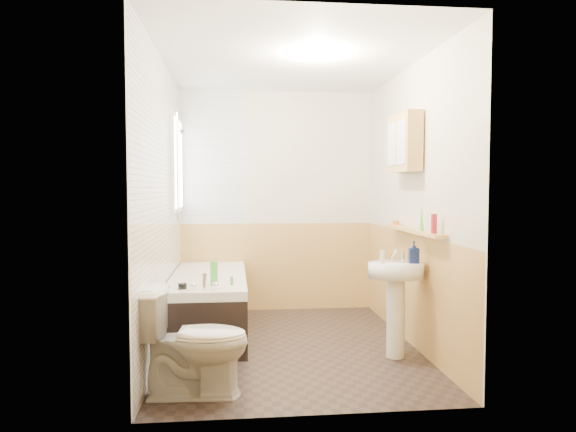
{
  "coord_description": "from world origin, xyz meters",
  "views": [
    {
      "loc": [
        -0.48,
        -4.46,
        1.4
      ],
      "look_at": [
        0.0,
        0.15,
        1.15
      ],
      "focal_mm": 32.0,
      "sensor_mm": 36.0,
      "label": 1
    }
  ],
  "objects_px": {
    "sink": "(396,290)",
    "bathtub": "(209,302)",
    "medicine_cabinet": "(404,143)",
    "toilet": "(194,342)",
    "pine_shelf": "(413,230)"
  },
  "relations": [
    {
      "from": "toilet",
      "to": "sink",
      "type": "distance_m",
      "value": 1.73
    },
    {
      "from": "pine_shelf",
      "to": "medicine_cabinet",
      "type": "relative_size",
      "value": 2.19
    },
    {
      "from": "pine_shelf",
      "to": "medicine_cabinet",
      "type": "distance_m",
      "value": 0.78
    },
    {
      "from": "toilet",
      "to": "pine_shelf",
      "type": "height_order",
      "value": "pine_shelf"
    },
    {
      "from": "bathtub",
      "to": "toilet",
      "type": "distance_m",
      "value": 1.51
    },
    {
      "from": "sink",
      "to": "medicine_cabinet",
      "type": "relative_size",
      "value": 1.57
    },
    {
      "from": "bathtub",
      "to": "sink",
      "type": "relative_size",
      "value": 1.95
    },
    {
      "from": "sink",
      "to": "medicine_cabinet",
      "type": "height_order",
      "value": "medicine_cabinet"
    },
    {
      "from": "sink",
      "to": "bathtub",
      "type": "bearing_deg",
      "value": 164.51
    },
    {
      "from": "bathtub",
      "to": "sink",
      "type": "height_order",
      "value": "sink"
    },
    {
      "from": "medicine_cabinet",
      "to": "sink",
      "type": "bearing_deg",
      "value": -116.08
    },
    {
      "from": "toilet",
      "to": "pine_shelf",
      "type": "xyz_separation_m",
      "value": [
        1.8,
        0.8,
        0.67
      ]
    },
    {
      "from": "sink",
      "to": "medicine_cabinet",
      "type": "distance_m",
      "value": 1.3
    },
    {
      "from": "toilet",
      "to": "medicine_cabinet",
      "type": "bearing_deg",
      "value": -57.35
    },
    {
      "from": "medicine_cabinet",
      "to": "bathtub",
      "type": "bearing_deg",
      "value": 162.92
    }
  ]
}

